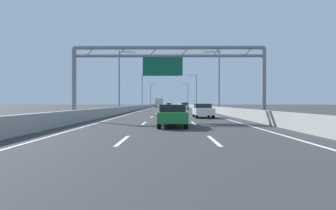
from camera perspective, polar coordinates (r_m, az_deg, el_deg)
ground_plane at (r=98.20m, az=0.27°, el=-0.40°), size 260.00×260.00×0.00m
lane_dash_left_1 at (r=10.94m, az=-9.48°, el=-7.37°), size 0.16×3.00×0.01m
lane_dash_left_2 at (r=19.83m, az=-5.05°, el=-3.85°), size 0.16×3.00×0.01m
lane_dash_left_3 at (r=28.78m, az=-3.38°, el=-2.50°), size 0.16×3.00×0.01m
lane_dash_left_4 at (r=37.76m, az=-2.50°, el=-1.79°), size 0.16×3.00×0.01m
lane_dash_left_5 at (r=46.74m, az=-1.97°, el=-1.36°), size 0.16×3.00×0.01m
lane_dash_left_6 at (r=55.73m, az=-1.60°, el=-1.06°), size 0.16×3.00×0.01m
lane_dash_left_7 at (r=64.73m, az=-1.34°, el=-0.85°), size 0.16×3.00×0.01m
lane_dash_left_8 at (r=73.72m, az=-1.14°, el=-0.69°), size 0.16×3.00×0.01m
lane_dash_left_9 at (r=82.72m, az=-0.98°, el=-0.56°), size 0.16×3.00×0.01m
lane_dash_left_10 at (r=91.72m, az=-0.86°, el=-0.46°), size 0.16×3.00×0.01m
lane_dash_left_11 at (r=100.71m, az=-0.75°, el=-0.38°), size 0.16×3.00×0.01m
lane_dash_left_12 at (r=109.71m, az=-0.67°, el=-0.31°), size 0.16×3.00×0.01m
lane_dash_left_13 at (r=118.71m, az=-0.60°, el=-0.25°), size 0.16×3.00×0.01m
lane_dash_left_14 at (r=127.71m, az=-0.53°, el=-0.20°), size 0.16×3.00×0.01m
lane_dash_left_15 at (r=136.70m, az=-0.48°, el=-0.15°), size 0.16×3.00×0.01m
lane_dash_left_16 at (r=145.70m, az=-0.43°, el=-0.11°), size 0.16×3.00×0.01m
lane_dash_left_17 at (r=154.70m, az=-0.39°, el=-0.08°), size 0.16×3.00×0.01m
lane_dash_right_1 at (r=10.93m, az=9.62°, el=-7.38°), size 0.16×3.00×0.01m
lane_dash_right_2 at (r=19.82m, az=5.39°, el=-3.85°), size 0.16×3.00×0.01m
lane_dash_right_3 at (r=28.78m, az=3.80°, el=-2.50°), size 0.16×3.00×0.01m
lane_dash_right_4 at (r=37.75m, az=2.96°, el=-1.79°), size 0.16×3.00×0.01m
lane_dash_right_5 at (r=46.74m, az=2.45°, el=-1.36°), size 0.16×3.00×0.01m
lane_dash_right_6 at (r=55.73m, az=2.10°, el=-1.06°), size 0.16×3.00×0.01m
lane_dash_right_7 at (r=64.73m, az=1.85°, el=-0.85°), size 0.16×3.00×0.01m
lane_dash_right_8 at (r=73.72m, az=1.66°, el=-0.69°), size 0.16×3.00×0.01m
lane_dash_right_9 at (r=82.72m, az=1.51°, el=-0.56°), size 0.16×3.00×0.01m
lane_dash_right_10 at (r=91.71m, az=1.39°, el=-0.46°), size 0.16×3.00×0.01m
lane_dash_right_11 at (r=100.71m, az=1.29°, el=-0.38°), size 0.16×3.00×0.01m
lane_dash_right_12 at (r=109.71m, az=1.21°, el=-0.31°), size 0.16×3.00×0.01m
lane_dash_right_13 at (r=118.71m, az=1.14°, el=-0.25°), size 0.16×3.00×0.01m
lane_dash_right_14 at (r=127.71m, az=1.08°, el=-0.20°), size 0.16×3.00×0.01m
lane_dash_right_15 at (r=136.70m, az=1.03°, el=-0.15°), size 0.16×3.00×0.01m
lane_dash_right_16 at (r=145.70m, az=0.99°, el=-0.11°), size 0.16×3.00×0.01m
lane_dash_right_17 at (r=154.70m, az=0.95°, el=-0.08°), size 0.16×3.00×0.01m
edge_line_left at (r=86.36m, az=-3.22°, el=-0.52°), size 0.16×176.00×0.01m
edge_line_right at (r=86.35m, az=3.75°, el=-0.52°), size 0.16×176.00×0.01m
barrier_left at (r=108.41m, az=-3.38°, el=-0.07°), size 0.45×220.00×0.95m
barrier_right at (r=108.41m, az=3.92°, el=-0.07°), size 0.45×220.00×0.95m
sign_gantry at (r=23.41m, az=0.02°, el=8.71°), size 16.56×0.36×6.36m
streetlamp_left_mid at (r=42.70m, az=-9.88°, el=5.71°), size 2.58×0.28×9.50m
streetlamp_right_mid at (r=42.68m, az=10.36°, el=5.71°), size 2.58×0.28×9.50m
streetlamp_left_far at (r=77.69m, az=-5.26°, el=3.35°), size 2.58×0.28×9.50m
streetlamp_right_far at (r=77.68m, az=5.79°, el=3.35°), size 2.58×0.28×9.50m
streetlamp_left_distant at (r=112.92m, az=-3.52°, el=2.45°), size 2.58×0.28×9.50m
streetlamp_right_distant at (r=112.91m, az=4.07°, el=2.45°), size 2.58×0.28×9.50m
black_car at (r=101.77m, az=0.19°, el=0.05°), size 1.90×4.47×1.41m
green_car at (r=17.27m, az=0.91°, el=-2.10°), size 1.75×4.64×1.39m
white_car at (r=27.64m, az=7.33°, el=-1.10°), size 1.80×4.17×1.41m
silver_car at (r=62.09m, az=3.52°, el=-0.19°), size 1.70×4.17×1.55m
yellow_car at (r=125.97m, az=-1.40°, el=0.13°), size 1.77×4.21×1.41m
box_truck at (r=91.40m, az=-1.84°, el=0.54°), size 2.48×8.95×2.89m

